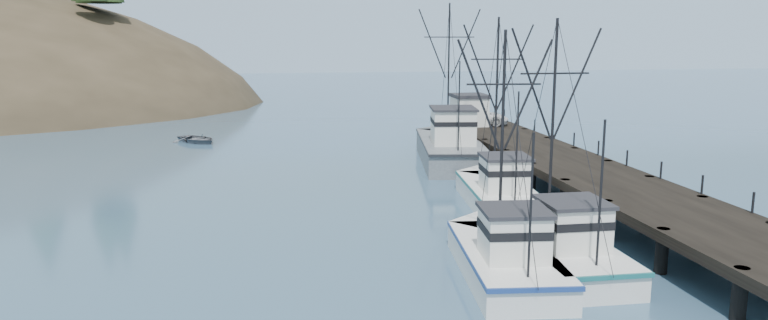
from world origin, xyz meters
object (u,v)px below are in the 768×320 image
(trawler_far, at_px, (498,191))
(work_vessel, at_px, (449,147))
(pier, at_px, (570,166))
(trawler_mid, at_px, (504,256))
(pickup_truck, at_px, (477,117))
(pier_shed, at_px, (469,110))
(trawler_near, at_px, (556,246))
(motorboat, at_px, (197,142))

(trawler_far, xyz_separation_m, work_vessel, (0.69, 13.97, 0.41))
(work_vessel, bearing_deg, pier, -66.44)
(trawler_mid, distance_m, pickup_truck, 33.19)
(trawler_mid, distance_m, pier_shed, 33.04)
(trawler_near, relative_size, motorboat, 2.39)
(work_vessel, distance_m, motorboat, 24.85)
(trawler_near, xyz_separation_m, trawler_far, (0.85, 10.60, 0.00))
(trawler_near, height_order, motorboat, trawler_near)
(pier_shed, distance_m, motorboat, 25.62)
(trawler_far, xyz_separation_m, pier_shed, (4.21, 20.47, 2.60))
(trawler_near, xyz_separation_m, pier_shed, (5.06, 31.07, 2.60))
(trawler_mid, relative_size, pickup_truck, 1.95)
(pier, xyz_separation_m, trawler_near, (-6.56, -13.07, -0.87))
(pickup_truck, xyz_separation_m, motorboat, (-25.24, 6.81, -2.77))
(trawler_mid, distance_m, motorboat, 42.22)
(motorboat, bearing_deg, pickup_truck, -56.21)
(trawler_far, bearing_deg, pier_shed, 78.39)
(motorboat, bearing_deg, trawler_far, -94.52)
(pier, relative_size, work_vessel, 2.86)
(pickup_truck, bearing_deg, motorboat, 88.02)
(trawler_mid, bearing_deg, motorboat, 113.20)
(pier, relative_size, pickup_truck, 7.96)
(trawler_far, bearing_deg, trawler_near, -94.60)
(pier_shed, bearing_deg, motorboat, 164.45)
(trawler_far, bearing_deg, motorboat, 126.60)
(trawler_near, distance_m, pier_shed, 31.59)
(trawler_far, relative_size, pickup_truck, 2.08)
(work_vessel, xyz_separation_m, pier_shed, (3.51, 6.50, 2.19))
(pier_shed, distance_m, pickup_truck, 1.01)
(pier, distance_m, trawler_mid, 16.85)
(motorboat, bearing_deg, trawler_near, -103.99)
(trawler_mid, xyz_separation_m, motorboat, (-16.63, 38.80, -0.82))
(trawler_near, relative_size, trawler_far, 0.98)
(trawler_far, distance_m, pickup_truck, 21.16)
(trawler_mid, xyz_separation_m, work_vessel, (4.32, 25.49, 0.41))
(trawler_mid, bearing_deg, pickup_truck, 74.94)
(work_vessel, relative_size, pier_shed, 4.82)
(pier, distance_m, pier_shed, 18.14)
(pier, bearing_deg, motorboat, 136.31)
(pickup_truck, bearing_deg, work_vessel, 159.74)
(trawler_far, relative_size, work_vessel, 0.74)
(pier, bearing_deg, pier_shed, 94.76)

